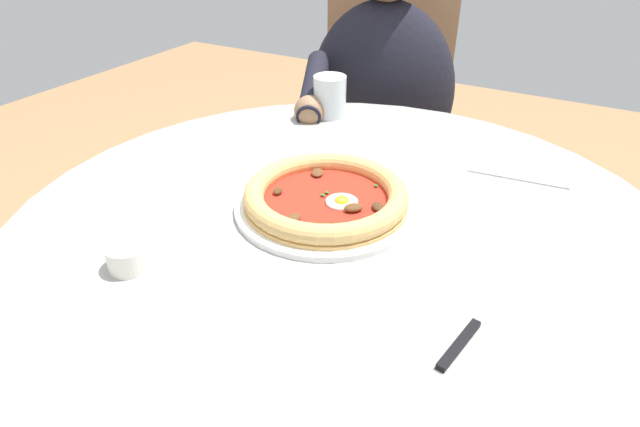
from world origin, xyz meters
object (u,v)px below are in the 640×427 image
Objects in this scene: ramekin_capers at (129,255)px; fork_utensil at (517,178)px; cafe_chair_diner at (383,123)px; dining_table at (340,278)px; steak_knife at (472,328)px; water_glass at (330,99)px; diner_person at (377,158)px; pizza_on_plate at (326,198)px.

fork_utensil is at bearing -128.34° from ramekin_capers.
fork_utensil is at bearing 131.82° from cafe_chair_diner.
steak_knife is (-0.25, 0.14, 0.12)m from dining_table.
water_glass is 0.49m from cafe_chair_diner.
diner_person is at bearing 107.64° from cafe_chair_diner.
ramekin_capers is 0.05× the size of diner_person.
steak_knife is at bearing -166.31° from ramekin_capers.
diner_person reaches higher than cafe_chair_diner.
fork_utensil is at bearing 166.26° from water_glass.
water_glass is at bearing -62.58° from pizza_on_plate.
fork_utensil is (0.03, -0.42, -0.00)m from steak_knife.
pizza_on_plate reaches higher than steak_knife.
cafe_chair_diner is (0.23, -0.81, -0.20)m from pizza_on_plate.
water_glass is 0.40× the size of steak_knife.
pizza_on_plate reaches higher than fork_utensil.
water_glass is 0.64m from ramekin_capers.
cafe_chair_diner reaches higher than steak_knife.
steak_knife is 0.25× the size of cafe_chair_diner.
steak_knife is at bearing 118.33° from cafe_chair_diner.
diner_person reaches higher than water_glass.
dining_table is at bearing 52.14° from fork_utensil.
steak_knife is at bearing 120.05° from diner_person.
dining_table is at bearing 120.80° from water_glass.
steak_knife is 3.81× the size of ramekin_capers.
ramekin_capers is at bearing 51.66° from fork_utensil.
cafe_chair_diner reaches higher than dining_table.
dining_table is 11.63× the size of water_glass.
dining_table is 3.57× the size of pizza_on_plate.
fork_utensil is at bearing -85.64° from steak_knife.
pizza_on_plate is at bearing -121.08° from ramekin_capers.
fork_utensil is at bearing -127.86° from dining_table.
water_glass is 1.52× the size of ramekin_capers.
ramekin_capers is 1.10m from cafe_chair_diner.
cafe_chair_diner is (0.07, -1.08, -0.20)m from ramekin_capers.
fork_utensil is 0.19× the size of cafe_chair_diner.
pizza_on_plate is at bearing 117.42° from water_glass.
pizza_on_plate is 4.95× the size of ramekin_capers.
steak_knife is at bearing 132.15° from water_glass.
pizza_on_plate is at bearing 45.37° from fork_utensil.
cafe_chair_diner is at bearing -72.36° from diner_person.
ramekin_capers is at bearing 51.14° from dining_table.
cafe_chair_diner reaches higher than fork_utensil.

